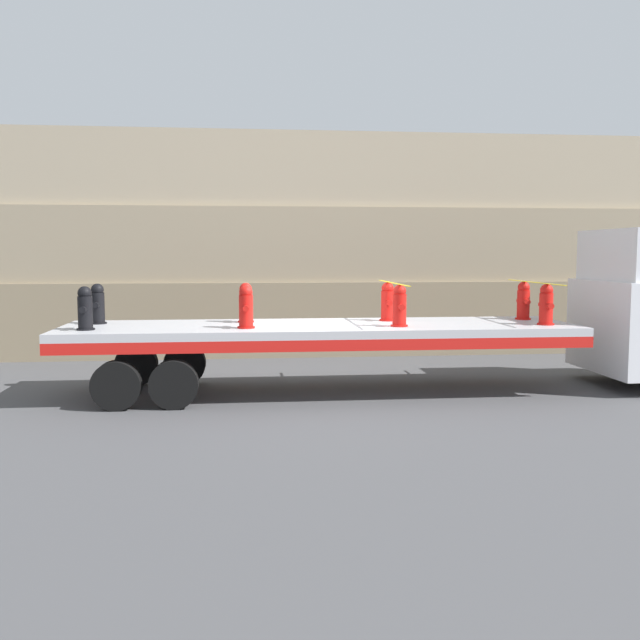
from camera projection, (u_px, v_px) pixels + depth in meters
name	position (u px, v px, depth m)	size (l,w,h in m)	color
ground_plane	(320.00, 392.00, 13.65)	(120.00, 120.00, 0.00)	#474749
rock_cliff	(296.00, 245.00, 19.49)	(60.00, 3.30, 5.74)	#84755B
flatbed_trailer	(291.00, 337.00, 13.49)	(9.64, 2.60, 1.31)	#B2B2B7
fire_hydrant_black_near_0	(85.00, 309.00, 12.50)	(0.32, 0.48, 0.77)	black
fire_hydrant_black_far_0	(98.00, 304.00, 13.59)	(0.32, 0.48, 0.77)	black
fire_hydrant_red_near_1	(246.00, 308.00, 12.80)	(0.32, 0.48, 0.77)	red
fire_hydrant_red_far_1	(246.00, 303.00, 13.89)	(0.32, 0.48, 0.77)	red
fire_hydrant_red_near_2	(399.00, 306.00, 13.10)	(0.32, 0.48, 0.77)	red
fire_hydrant_red_far_2	(387.00, 302.00, 14.19)	(0.32, 0.48, 0.77)	red
fire_hydrant_red_near_3	(546.00, 305.00, 13.40)	(0.32, 0.48, 0.77)	red
fire_hydrant_red_far_3	(523.00, 301.00, 14.49)	(0.32, 0.48, 0.77)	red
cargo_strap_rear	(393.00, 283.00, 13.61)	(0.05, 2.70, 0.01)	yellow
cargo_strap_middle	(535.00, 282.00, 13.90)	(0.05, 2.70, 0.01)	yellow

